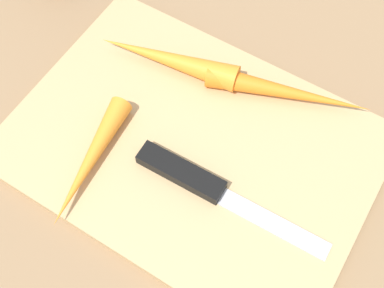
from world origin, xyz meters
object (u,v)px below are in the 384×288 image
(cutting_board, at_px, (192,147))
(carrot_medium, at_px, (168,59))
(knife, at_px, (193,179))
(carrot_longest, at_px, (287,92))
(carrot_shortest, at_px, (90,161))

(cutting_board, relative_size, carrot_medium, 2.33)
(carrot_medium, bearing_deg, knife, 121.15)
(knife, xyz_separation_m, carrot_longest, (0.03, 0.13, 0.01))
(carrot_shortest, relative_size, carrot_medium, 0.91)
(knife, bearing_deg, carrot_shortest, -159.30)
(cutting_board, xyz_separation_m, carrot_shortest, (-0.07, -0.07, 0.02))
(carrot_longest, distance_m, carrot_shortest, 0.21)
(cutting_board, relative_size, carrot_longest, 2.11)
(carrot_longest, height_order, carrot_medium, carrot_medium)
(cutting_board, xyz_separation_m, carrot_longest, (0.06, 0.10, 0.02))
(cutting_board, bearing_deg, carrot_shortest, -134.62)
(cutting_board, distance_m, carrot_medium, 0.10)
(cutting_board, height_order, carrot_shortest, carrot_shortest)
(carrot_longest, relative_size, carrot_medium, 1.11)
(cutting_board, distance_m, carrot_shortest, 0.10)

